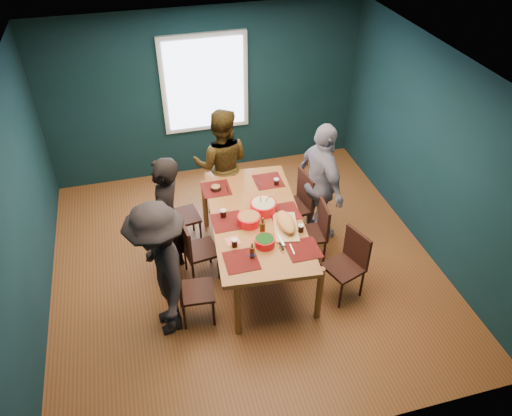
{
  "coord_description": "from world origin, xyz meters",
  "views": [
    {
      "loc": [
        -1.12,
        -4.75,
        4.7
      ],
      "look_at": [
        0.13,
        -0.11,
        1.01
      ],
      "focal_mm": 35.0,
      "sensor_mm": 36.0,
      "label": 1
    }
  ],
  "objects_px": {
    "dining_table": "(256,222)",
    "chair_left_far": "(176,213)",
    "bowl_herbs": "(265,241)",
    "person_far_left": "(167,221)",
    "chair_right_near": "(350,260)",
    "person_near_left": "(160,271)",
    "chair_left_near": "(189,287)",
    "chair_right_mid": "(316,228)",
    "person_right": "(321,184)",
    "bowl_dumpling": "(263,207)",
    "chair_left_mid": "(194,247)",
    "chair_right_far": "(298,201)",
    "bowl_salad": "(249,219)",
    "cutting_board": "(286,223)",
    "person_back": "(222,165)"
  },
  "relations": [
    {
      "from": "chair_left_mid",
      "to": "chair_right_near",
      "type": "xyz_separation_m",
      "value": [
        1.79,
        -0.74,
        0.02
      ]
    },
    {
      "from": "chair_left_mid",
      "to": "bowl_dumpling",
      "type": "height_order",
      "value": "bowl_dumpling"
    },
    {
      "from": "dining_table",
      "to": "bowl_salad",
      "type": "relative_size",
      "value": 8.05
    },
    {
      "from": "chair_right_mid",
      "to": "cutting_board",
      "type": "bearing_deg",
      "value": -148.42
    },
    {
      "from": "person_back",
      "to": "person_right",
      "type": "height_order",
      "value": "person_right"
    },
    {
      "from": "chair_right_far",
      "to": "chair_left_mid",
      "type": "bearing_deg",
      "value": -169.56
    },
    {
      "from": "chair_left_near",
      "to": "bowl_dumpling",
      "type": "bearing_deg",
      "value": 39.01
    },
    {
      "from": "chair_left_mid",
      "to": "chair_left_near",
      "type": "height_order",
      "value": "chair_left_mid"
    },
    {
      "from": "chair_right_near",
      "to": "person_right",
      "type": "xyz_separation_m",
      "value": [
        0.04,
        1.14,
        0.35
      ]
    },
    {
      "from": "person_far_left",
      "to": "bowl_salad",
      "type": "bearing_deg",
      "value": 98.95
    },
    {
      "from": "chair_left_mid",
      "to": "chair_left_far",
      "type": "bearing_deg",
      "value": 90.87
    },
    {
      "from": "person_far_left",
      "to": "chair_left_near",
      "type": "bearing_deg",
      "value": 32.31
    },
    {
      "from": "chair_left_near",
      "to": "chair_right_mid",
      "type": "distance_m",
      "value": 1.88
    },
    {
      "from": "bowl_salad",
      "to": "bowl_herbs",
      "type": "height_order",
      "value": "bowl_salad"
    },
    {
      "from": "person_near_left",
      "to": "chair_left_near",
      "type": "bearing_deg",
      "value": 90.84
    },
    {
      "from": "chair_right_near",
      "to": "person_near_left",
      "type": "distance_m",
      "value": 2.27
    },
    {
      "from": "chair_left_far",
      "to": "bowl_salad",
      "type": "xyz_separation_m",
      "value": [
        0.8,
        -0.84,
        0.37
      ]
    },
    {
      "from": "chair_left_far",
      "to": "person_far_left",
      "type": "relative_size",
      "value": 0.53
    },
    {
      "from": "bowl_salad",
      "to": "dining_table",
      "type": "bearing_deg",
      "value": 40.25
    },
    {
      "from": "chair_left_mid",
      "to": "chair_right_near",
      "type": "distance_m",
      "value": 1.93
    },
    {
      "from": "chair_right_far",
      "to": "cutting_board",
      "type": "relative_size",
      "value": 1.38
    },
    {
      "from": "person_back",
      "to": "bowl_dumpling",
      "type": "distance_m",
      "value": 1.22
    },
    {
      "from": "person_right",
      "to": "chair_right_mid",
      "type": "bearing_deg",
      "value": 146.62
    },
    {
      "from": "chair_right_mid",
      "to": "cutting_board",
      "type": "relative_size",
      "value": 1.25
    },
    {
      "from": "person_right",
      "to": "bowl_salad",
      "type": "relative_size",
      "value": 6.14
    },
    {
      "from": "bowl_salad",
      "to": "cutting_board",
      "type": "relative_size",
      "value": 0.41
    },
    {
      "from": "chair_left_far",
      "to": "person_near_left",
      "type": "height_order",
      "value": "person_near_left"
    },
    {
      "from": "chair_left_mid",
      "to": "chair_right_far",
      "type": "height_order",
      "value": "chair_right_far"
    },
    {
      "from": "chair_right_far",
      "to": "bowl_dumpling",
      "type": "bearing_deg",
      "value": -152.69
    },
    {
      "from": "person_back",
      "to": "cutting_board",
      "type": "relative_size",
      "value": 2.43
    },
    {
      "from": "chair_left_mid",
      "to": "chair_right_far",
      "type": "xyz_separation_m",
      "value": [
        1.55,
        0.52,
        0.05
      ]
    },
    {
      "from": "chair_right_near",
      "to": "chair_left_mid",
      "type": "bearing_deg",
      "value": 138.19
    },
    {
      "from": "dining_table",
      "to": "person_right",
      "type": "relative_size",
      "value": 1.31
    },
    {
      "from": "person_far_left",
      "to": "person_back",
      "type": "relative_size",
      "value": 1.02
    },
    {
      "from": "bowl_salad",
      "to": "cutting_board",
      "type": "xyz_separation_m",
      "value": [
        0.41,
        -0.2,
        0.01
      ]
    },
    {
      "from": "person_near_left",
      "to": "person_right",
      "type": "bearing_deg",
      "value": 109.57
    },
    {
      "from": "chair_right_near",
      "to": "person_far_left",
      "type": "relative_size",
      "value": 0.52
    },
    {
      "from": "person_near_left",
      "to": "bowl_herbs",
      "type": "distance_m",
      "value": 1.23
    },
    {
      "from": "chair_left_far",
      "to": "person_right",
      "type": "xyz_separation_m",
      "value": [
        1.94,
        -0.32,
        0.34
      ]
    },
    {
      "from": "dining_table",
      "to": "bowl_herbs",
      "type": "relative_size",
      "value": 9.61
    },
    {
      "from": "bowl_salad",
      "to": "bowl_dumpling",
      "type": "relative_size",
      "value": 0.87
    },
    {
      "from": "dining_table",
      "to": "person_right",
      "type": "bearing_deg",
      "value": 27.73
    },
    {
      "from": "bowl_dumpling",
      "to": "chair_left_far",
      "type": "bearing_deg",
      "value": 147.96
    },
    {
      "from": "bowl_dumpling",
      "to": "person_back",
      "type": "bearing_deg",
      "value": 103.56
    },
    {
      "from": "dining_table",
      "to": "bowl_dumpling",
      "type": "height_order",
      "value": "bowl_dumpling"
    },
    {
      "from": "person_near_left",
      "to": "bowl_salad",
      "type": "relative_size",
      "value": 6.09
    },
    {
      "from": "dining_table",
      "to": "chair_right_mid",
      "type": "bearing_deg",
      "value": 2.63
    },
    {
      "from": "dining_table",
      "to": "chair_left_far",
      "type": "bearing_deg",
      "value": 146.57
    },
    {
      "from": "chair_left_near",
      "to": "person_back",
      "type": "height_order",
      "value": "person_back"
    },
    {
      "from": "chair_right_mid",
      "to": "person_near_left",
      "type": "bearing_deg",
      "value": -157.87
    }
  ]
}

